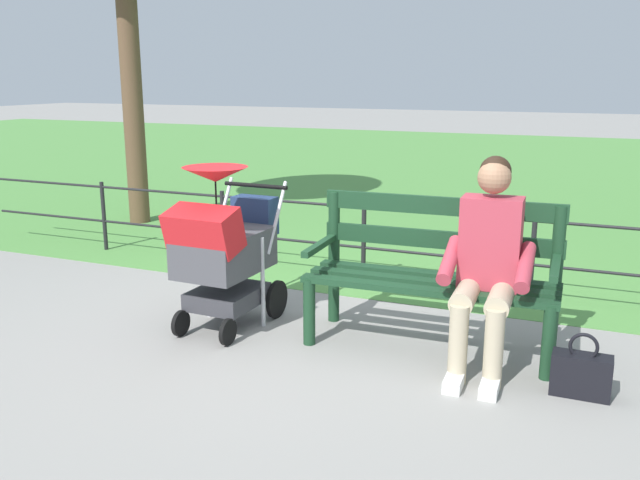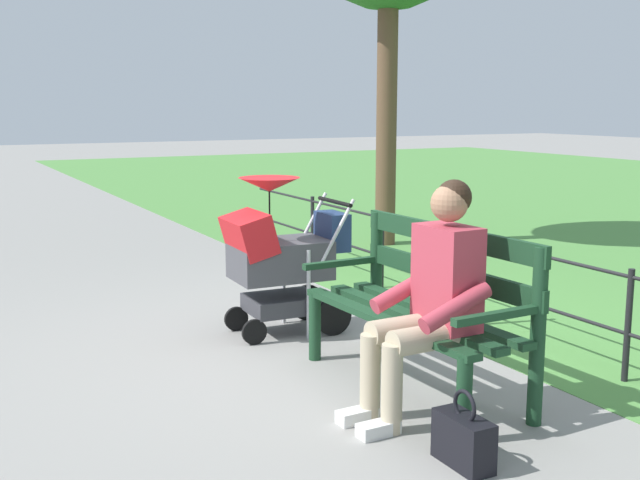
# 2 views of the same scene
# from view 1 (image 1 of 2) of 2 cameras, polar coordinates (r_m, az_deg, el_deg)

# --- Properties ---
(ground_plane) EXTENTS (60.00, 60.00, 0.00)m
(ground_plane) POSITION_cam_1_polar(r_m,az_deg,el_deg) (4.84, -1.36, -7.47)
(ground_plane) COLOR gray
(grass_lawn) EXTENTS (40.00, 16.00, 0.01)m
(grass_lawn) POSITION_cam_1_polar(r_m,az_deg,el_deg) (13.16, 14.69, 5.64)
(grass_lawn) COLOR #518E42
(grass_lawn) RESTS_ON ground
(park_bench) EXTENTS (1.62, 0.66, 0.96)m
(park_bench) POSITION_cam_1_polar(r_m,az_deg,el_deg) (4.50, 9.49, -2.22)
(park_bench) COLOR #193D23
(park_bench) RESTS_ON ground
(person_on_bench) EXTENTS (0.55, 0.74, 1.28)m
(person_on_bench) POSITION_cam_1_polar(r_m,az_deg,el_deg) (4.18, 13.82, -1.51)
(person_on_bench) COLOR tan
(person_on_bench) RESTS_ON ground
(stroller) EXTENTS (0.53, 0.91, 1.15)m
(stroller) POSITION_cam_1_polar(r_m,az_deg,el_deg) (4.74, -8.04, -0.49)
(stroller) COLOR black
(stroller) RESTS_ON ground
(handbag) EXTENTS (0.32, 0.14, 0.37)m
(handbag) POSITION_cam_1_polar(r_m,az_deg,el_deg) (4.12, 20.99, -10.42)
(handbag) COLOR black
(handbag) RESTS_ON ground
(park_fence) EXTENTS (8.36, 0.04, 0.70)m
(park_fence) POSITION_cam_1_polar(r_m,az_deg,el_deg) (5.74, 6.38, 0.28)
(park_fence) COLOR black
(park_fence) RESTS_ON ground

